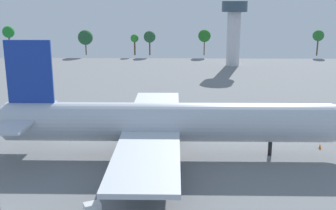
% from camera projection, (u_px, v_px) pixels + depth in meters
% --- Properties ---
extents(ground_plane, '(251.27, 251.27, 0.00)m').
position_uv_depth(ground_plane, '(168.00, 154.00, 73.21)').
color(ground_plane, slate).
extents(cargo_airplane, '(62.82, 52.68, 20.32)m').
position_uv_depth(cargo_airplane, '(168.00, 123.00, 71.74)').
color(cargo_airplane, silver).
rests_on(cargo_airplane, ground_plane).
extents(safety_cone_nose, '(0.57, 0.57, 0.81)m').
position_uv_depth(safety_cone_nose, '(320.00, 146.00, 76.12)').
color(safety_cone_nose, orange).
rests_on(safety_cone_nose, ground_plane).
extents(control_tower, '(10.48, 10.48, 26.56)m').
position_uv_depth(control_tower, '(234.00, 26.00, 169.33)').
color(control_tower, silver).
rests_on(control_tower, ground_plane).
extents(tree_line_backdrop, '(160.30, 7.44, 14.43)m').
position_uv_depth(tree_line_backdrop, '(137.00, 36.00, 204.10)').
color(tree_line_backdrop, '#51381E').
rests_on(tree_line_backdrop, ground_plane).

